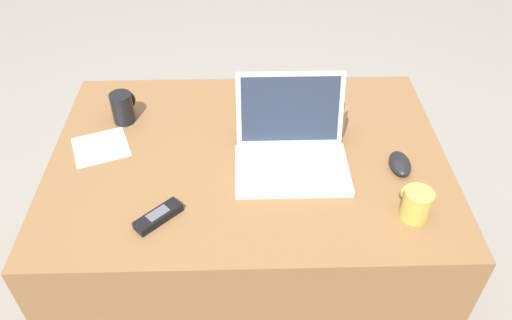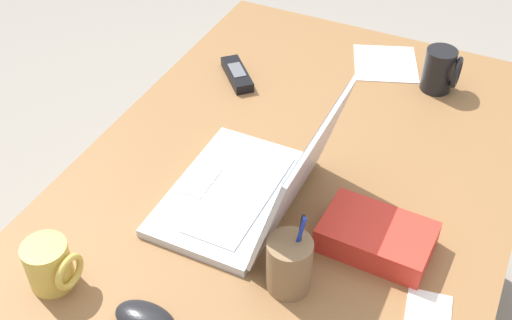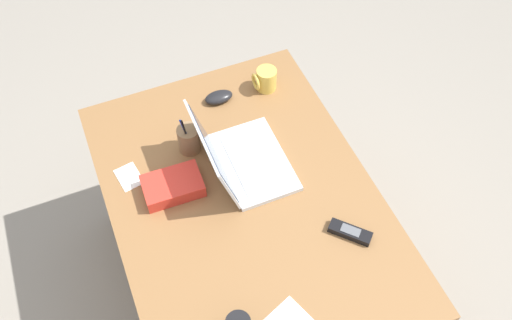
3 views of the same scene
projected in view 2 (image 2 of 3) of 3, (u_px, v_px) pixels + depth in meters
name	position (u px, v px, depth m)	size (l,w,h in m)	color
desk	(291.00, 284.00, 1.59)	(1.23, 0.87, 0.75)	olive
laptop	(255.00, 186.00, 1.24)	(0.34, 0.29, 0.24)	silver
computer_mouse	(145.00, 319.00, 1.05)	(0.06, 0.11, 0.04)	black
coffee_mug_white	(441.00, 70.00, 1.53)	(0.08, 0.08, 0.11)	black
coffee_mug_tall	(50.00, 265.00, 1.10)	(0.08, 0.09, 0.09)	#E0BC4C
cordless_phone	(237.00, 74.00, 1.59)	(0.13, 0.13, 0.03)	black
pen_holder	(289.00, 264.00, 1.09)	(0.08, 0.08, 0.17)	olive
snack_bag	(377.00, 237.00, 1.17)	(0.13, 0.20, 0.05)	red
paper_note_near_laptop	(428.00, 317.00, 1.07)	(0.10, 0.07, 0.00)	white
paper_note_left	(385.00, 63.00, 1.65)	(0.17, 0.16, 0.00)	white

